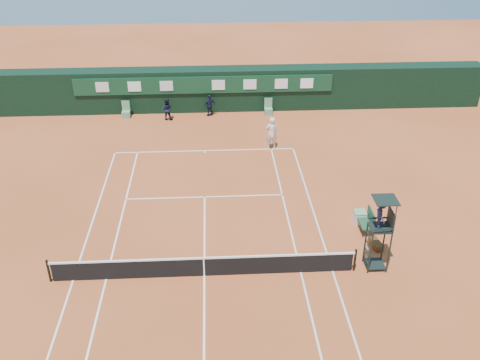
% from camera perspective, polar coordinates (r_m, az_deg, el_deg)
% --- Properties ---
extents(ground, '(90.00, 90.00, 0.00)m').
position_cam_1_polar(ground, '(23.02, -3.83, -10.14)').
color(ground, '#B9562B').
rests_on(ground, ground).
extents(court_lines, '(11.05, 23.85, 0.01)m').
position_cam_1_polar(court_lines, '(23.01, -3.83, -10.13)').
color(court_lines, white).
rests_on(court_lines, ground).
extents(tennis_net, '(12.90, 0.10, 1.10)m').
position_cam_1_polar(tennis_net, '(22.69, -3.87, -9.15)').
color(tennis_net, black).
rests_on(tennis_net, ground).
extents(back_wall, '(40.00, 1.65, 3.00)m').
position_cam_1_polar(back_wall, '(38.76, -3.83, 9.65)').
color(back_wall, black).
rests_on(back_wall, ground).
extents(linesman_chair_left, '(0.55, 0.50, 1.15)m').
position_cam_1_polar(linesman_chair_left, '(38.49, -12.05, 7.01)').
color(linesman_chair_left, '#5D8E6B').
rests_on(linesman_chair_left, ground).
extents(linesman_chair_right, '(0.55, 0.50, 1.15)m').
position_cam_1_polar(linesman_chair_right, '(38.22, 3.04, 7.47)').
color(linesman_chair_right, '#5E916C').
rests_on(linesman_chair_right, ground).
extents(umpire_chair, '(0.96, 0.95, 3.42)m').
position_cam_1_polar(umpire_chair, '(22.73, 14.83, -4.08)').
color(umpire_chair, black).
rests_on(umpire_chair, ground).
extents(player_bench, '(0.56, 1.20, 1.10)m').
position_cam_1_polar(player_bench, '(25.97, 13.49, -4.20)').
color(player_bench, '#1B432B').
rests_on(player_bench, ground).
extents(tennis_bag, '(0.54, 0.90, 0.31)m').
position_cam_1_polar(tennis_bag, '(25.22, 14.29, -6.65)').
color(tennis_bag, black).
rests_on(tennis_bag, ground).
extents(cooler, '(0.57, 0.57, 0.65)m').
position_cam_1_polar(cooler, '(26.62, 12.64, -3.87)').
color(cooler, silver).
rests_on(cooler, ground).
extents(tennis_ball, '(0.07, 0.07, 0.07)m').
position_cam_1_polar(tennis_ball, '(31.31, -6.24, 1.50)').
color(tennis_ball, '#C2D130').
rests_on(tennis_ball, ground).
extents(player, '(0.84, 0.64, 2.06)m').
position_cam_1_polar(player, '(32.93, 3.38, 5.04)').
color(player, silver).
rests_on(player, ground).
extents(ball_kid_left, '(0.83, 0.69, 1.54)m').
position_cam_1_polar(ball_kid_left, '(37.44, -7.80, 7.49)').
color(ball_kid_left, black).
rests_on(ball_kid_left, ground).
extents(ball_kid_right, '(0.98, 0.76, 1.54)m').
position_cam_1_polar(ball_kid_right, '(37.80, -3.26, 7.95)').
color(ball_kid_right, black).
rests_on(ball_kid_right, ground).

